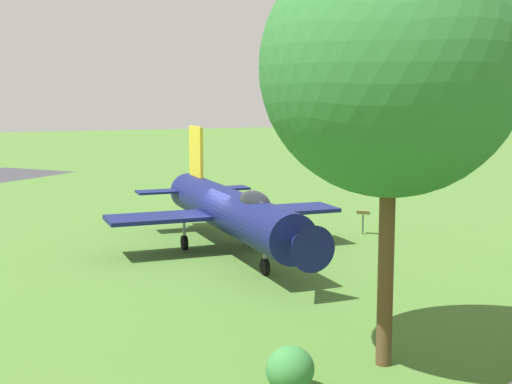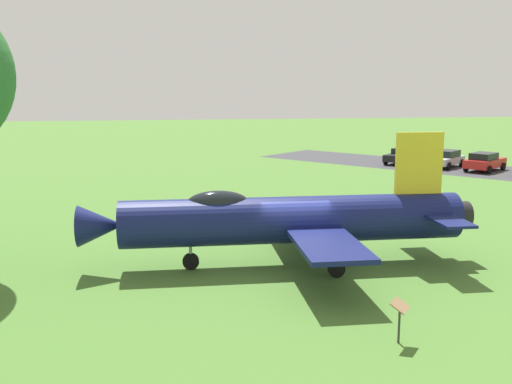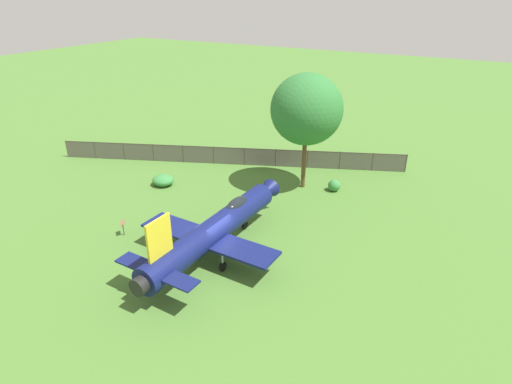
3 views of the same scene
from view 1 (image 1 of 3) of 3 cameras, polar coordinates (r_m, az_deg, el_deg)
The scene contains 5 objects.
ground_plane at distance 28.60m, azimuth -2.09°, elevation -4.93°, with size 200.00×200.00×0.00m, color #47722D.
display_jet at distance 27.91m, azimuth -1.85°, elevation -1.56°, with size 14.47×9.65×4.89m.
shade_tree at distance 16.31m, azimuth 10.81°, elevation 9.79°, with size 5.93×5.92×9.86m.
shrub_by_tree at distance 15.62m, azimuth 2.76°, elevation -14.05°, with size 1.01×1.06×1.00m.
info_plaque at distance 32.51m, azimuth 8.61°, elevation -1.92°, with size 0.69×0.72×1.14m.
Camera 1 is at (-26.06, 9.94, 6.33)m, focal length 49.70 mm.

